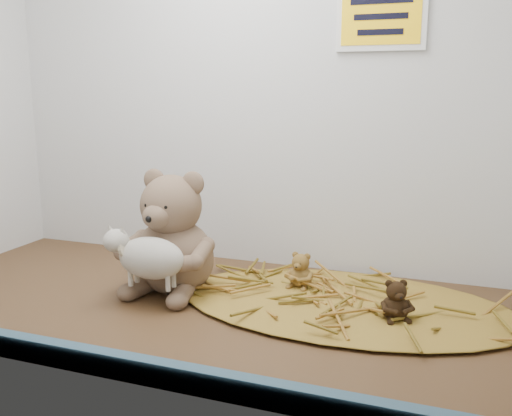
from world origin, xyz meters
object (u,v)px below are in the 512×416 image
(mini_teddy_tan, at_px, (301,268))
(mini_teddy_brown, at_px, (396,298))
(main_teddy, at_px, (173,232))
(toy_lamb, at_px, (151,258))

(mini_teddy_tan, height_order, mini_teddy_brown, same)
(mini_teddy_tan, relative_size, mini_teddy_brown, 1.00)
(main_teddy, height_order, mini_teddy_tan, main_teddy)
(toy_lamb, bearing_deg, main_teddy, 90.00)
(mini_teddy_tan, bearing_deg, toy_lamb, -137.78)
(toy_lamb, distance_m, mini_teddy_tan, 0.30)
(mini_teddy_brown, bearing_deg, mini_teddy_tan, 126.41)
(main_teddy, distance_m, toy_lamb, 0.09)
(main_teddy, xyz_separation_m, mini_teddy_brown, (0.45, -0.02, -0.08))
(main_teddy, xyz_separation_m, toy_lamb, (0.00, -0.09, -0.03))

